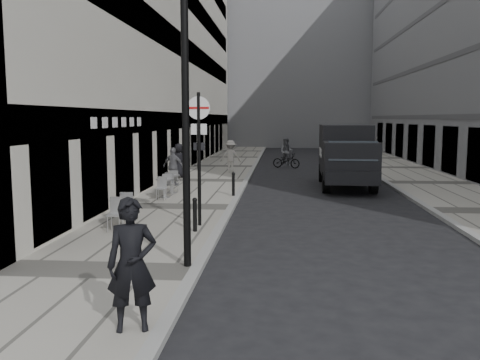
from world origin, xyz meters
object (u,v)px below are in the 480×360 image
object	(u,v)px
walking_man	(132,265)
panel_van	(346,152)
cyclist	(286,156)
lamppost	(185,106)
sign_post	(199,141)

from	to	relation	value
walking_man	panel_van	xyz separation A→B (m)	(5.21, 17.14, 0.53)
cyclist	panel_van	bearing A→B (deg)	-51.73
lamppost	cyclist	world-z (taller)	lamppost
panel_van	walking_man	bearing A→B (deg)	-104.94
lamppost	cyclist	bearing A→B (deg)	84.21
sign_post	cyclist	distance (m)	18.89
panel_van	cyclist	size ratio (longest dim) A/B	3.17
panel_van	cyclist	xyz separation A→B (m)	(-2.70, 8.88, -0.87)
lamppost	cyclist	xyz separation A→B (m)	(2.30, 22.71, -2.73)
walking_man	cyclist	xyz separation A→B (m)	(2.50, 26.02, -0.34)
panel_van	sign_post	bearing A→B (deg)	-117.11
sign_post	cyclist	size ratio (longest dim) A/B	1.95
walking_man	sign_post	size ratio (longest dim) A/B	0.52
lamppost	cyclist	distance (m)	22.99
sign_post	lamppost	size ratio (longest dim) A/B	0.63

